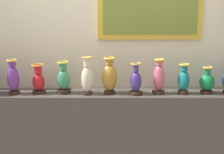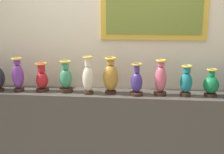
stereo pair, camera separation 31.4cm
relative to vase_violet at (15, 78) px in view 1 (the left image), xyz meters
name	(u,v)px [view 1 (the left image)]	position (x,y,z in m)	size (l,w,h in m)	color
display_shelf	(112,135)	(1.05, 0.05, -0.69)	(3.57, 0.38, 1.02)	#4C4742
back_wall	(113,45)	(1.06, 0.30, 0.32)	(5.27, 0.14, 3.05)	beige
vase_violet	(15,78)	(0.00, 0.00, 0.00)	(0.13, 0.13, 0.38)	#382319
vase_crimson	(40,81)	(0.26, 0.03, -0.04)	(0.14, 0.14, 0.32)	#382319
vase_jade	(65,79)	(0.54, 0.03, -0.03)	(0.15, 0.15, 0.36)	#382319
vase_ivory	(88,78)	(0.80, -0.01, 0.00)	(0.13, 0.13, 0.41)	#382319
vase_ochre	(111,77)	(1.04, 0.03, 0.00)	(0.17, 0.17, 0.40)	#382319
vase_indigo	(137,82)	(1.33, -0.01, -0.04)	(0.15, 0.15, 0.35)	#382319
vase_rose	(160,78)	(1.58, 0.02, 0.00)	(0.14, 0.14, 0.39)	#382319
vase_teal	(185,80)	(1.85, 0.01, -0.02)	(0.13, 0.13, 0.33)	#382319
vase_emerald	(208,82)	(2.11, 0.03, -0.05)	(0.16, 0.16, 0.30)	#382319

